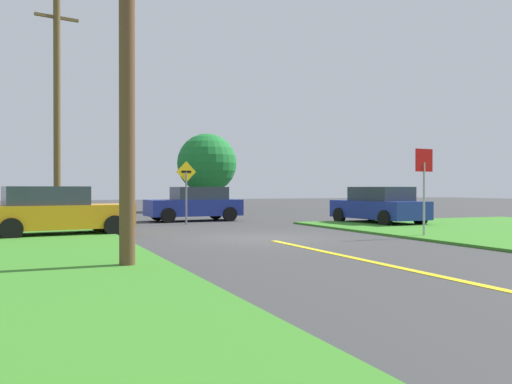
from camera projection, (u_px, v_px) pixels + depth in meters
name	position (u px, v px, depth m)	size (l,w,h in m)	color
ground_plane	(261.00, 238.00, 17.47)	(120.00, 120.00, 0.00)	#3A3A3A
lane_stripe_center	(432.00, 275.00, 10.07)	(0.20, 14.00, 0.01)	yellow
stop_sign	(424.00, 176.00, 17.64)	(0.72, 0.13, 2.80)	#9EA0A8
car_on_crossroad	(379.00, 206.00, 24.22)	(2.50, 4.66, 1.62)	navy
car_approaching_junction	(195.00, 204.00, 26.64)	(4.45, 2.29, 1.62)	navy
parked_car_near_building	(56.00, 212.00, 18.11)	(4.74, 2.42, 1.62)	orange
utility_pole_near	(127.00, 72.00, 10.82)	(1.78, 0.54, 7.39)	brown
utility_pole_mid	(57.00, 109.00, 23.48)	(1.78, 0.51, 9.48)	brown
direction_sign	(186.00, 185.00, 24.01)	(0.90, 0.16, 2.72)	slate
oak_tree_left	(207.00, 163.00, 37.71)	(4.00, 4.00, 5.24)	brown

